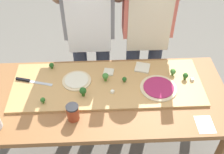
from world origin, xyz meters
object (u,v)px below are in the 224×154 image
(pizza_slice_far_right, at_px, (109,72))
(cheese_crumble_a, at_px, (192,79))
(pizza_whole_cheese_artichoke, at_px, (77,80))
(prep_table, at_px, (105,104))
(broccoli_floret_front_right, at_px, (52,65))
(broccoli_floret_front_left, at_px, (173,72))
(cheese_crumble_c, at_px, (70,106))
(pizza_slice_center, at_px, (142,68))
(broccoli_floret_back_left, at_px, (43,100))
(broccoli_floret_front_mid, at_px, (105,76))
(cook_right, at_px, (148,22))
(sauce_jar, at_px, (73,112))
(cheese_crumble_b, at_px, (112,92))
(broccoli_floret_center_right, at_px, (83,91))
(pizza_whole_beet_magenta, at_px, (158,88))
(chefs_knife, at_px, (29,81))
(cook_left, at_px, (89,23))
(broccoli_floret_center_left, at_px, (124,79))
(recipe_note, at_px, (205,124))
(broccoli_floret_back_right, at_px, (185,76))

(pizza_slice_far_right, relative_size, cheese_crumble_a, 3.48)
(pizza_whole_cheese_artichoke, xyz_separation_m, pizza_slice_far_right, (0.24, 0.09, -0.00))
(prep_table, height_order, broccoli_floret_front_right, broccoli_floret_front_right)
(broccoli_floret_front_left, height_order, cheese_crumble_c, broccoli_floret_front_left)
(pizza_slice_center, distance_m, broccoli_floret_back_left, 0.79)
(broccoli_floret_front_mid, distance_m, cook_right, 0.59)
(broccoli_floret_front_right, bearing_deg, sauce_jar, -68.33)
(cheese_crumble_b, height_order, cheese_crumble_c, cheese_crumble_b)
(pizza_slice_far_right, height_order, cheese_crumble_c, cheese_crumble_c)
(broccoli_floret_front_right, distance_m, cheese_crumble_b, 0.54)
(broccoli_floret_center_right, bearing_deg, pizza_slice_far_right, 51.37)
(pizza_whole_beet_magenta, relative_size, sauce_jar, 2.25)
(broccoli_floret_center_right, distance_m, cheese_crumble_b, 0.21)
(broccoli_floret_front_right, xyz_separation_m, cheese_crumble_c, (0.17, -0.40, -0.02))
(chefs_knife, xyz_separation_m, pizza_whole_cheese_artichoke, (0.35, -0.01, 0.00))
(chefs_knife, bearing_deg, cheese_crumble_c, -39.00)
(pizza_slice_far_right, xyz_separation_m, cook_left, (-0.14, 0.34, 0.22))
(pizza_slice_far_right, distance_m, broccoli_floret_center_left, 0.16)
(recipe_note, bearing_deg, pizza_whole_cheese_artichoke, 153.36)
(broccoli_floret_front_right, height_order, broccoli_floret_back_right, broccoli_floret_back_right)
(recipe_note, xyz_separation_m, cook_right, (-0.27, 0.85, 0.25))
(chefs_knife, distance_m, pizza_slice_far_right, 0.60)
(prep_table, xyz_separation_m, recipe_note, (0.64, -0.29, 0.10))
(chefs_knife, bearing_deg, pizza_whole_beet_magenta, -7.00)
(pizza_whole_beet_magenta, bearing_deg, broccoli_floret_back_left, -172.90)
(broccoli_floret_front_mid, height_order, cook_left, cook_left)
(broccoli_floret_center_left, bearing_deg, cook_left, 119.46)
(pizza_whole_cheese_artichoke, distance_m, pizza_slice_center, 0.52)
(chefs_knife, relative_size, broccoli_floret_back_left, 6.05)
(pizza_whole_cheese_artichoke, height_order, pizza_whole_beet_magenta, same)
(sauce_jar, relative_size, recipe_note, 0.82)
(broccoli_floret_center_right, bearing_deg, prep_table, 6.51)
(pizza_whole_beet_magenta, relative_size, broccoli_floret_back_left, 5.75)
(pizza_whole_cheese_artichoke, xyz_separation_m, broccoli_floret_center_left, (0.35, -0.02, 0.02))
(chefs_knife, relative_size, cook_right, 0.17)
(chefs_knife, bearing_deg, sauce_jar, -44.83)
(pizza_whole_beet_magenta, relative_size, pizza_slice_far_right, 3.55)
(broccoli_floret_center_right, relative_size, broccoli_floret_front_left, 1.32)
(pizza_slice_far_right, xyz_separation_m, cook_right, (0.33, 0.34, 0.22))
(cheese_crumble_a, bearing_deg, broccoli_floret_front_mid, 177.29)
(cheese_crumble_c, distance_m, cook_right, 0.93)
(broccoli_floret_center_right, distance_m, broccoli_floret_front_right, 0.40)
(pizza_slice_center, height_order, broccoli_floret_back_left, broccoli_floret_back_left)
(sauce_jar, distance_m, cook_right, 0.97)
(recipe_note, bearing_deg, pizza_slice_far_right, 139.82)
(broccoli_floret_back_right, xyz_separation_m, cheese_crumble_c, (-0.84, -0.23, -0.03))
(chefs_knife, height_order, cook_right, cook_right)
(pizza_slice_center, bearing_deg, pizza_slice_far_right, -171.70)
(broccoli_floret_back_right, height_order, cheese_crumble_a, broccoli_floret_back_right)
(prep_table, height_order, cook_right, cook_right)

